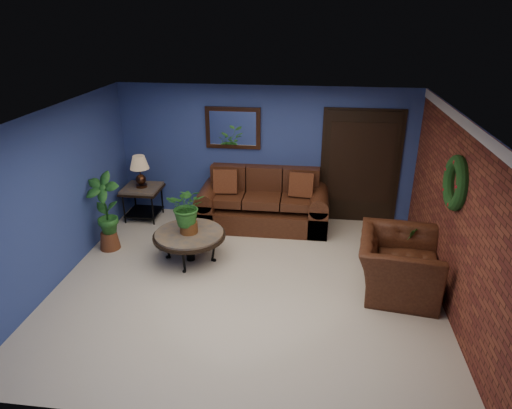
# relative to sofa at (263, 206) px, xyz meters

# --- Properties ---
(floor) EXTENTS (5.50, 5.50, 0.00)m
(floor) POSITION_rel_sofa_xyz_m (-0.01, -2.09, -0.35)
(floor) COLOR beige
(floor) RESTS_ON ground
(wall_back) EXTENTS (5.50, 0.04, 2.50)m
(wall_back) POSITION_rel_sofa_xyz_m (-0.01, 0.41, 0.90)
(wall_back) COLOR navy
(wall_back) RESTS_ON ground
(wall_left) EXTENTS (0.04, 5.00, 2.50)m
(wall_left) POSITION_rel_sofa_xyz_m (-2.76, -2.09, 0.90)
(wall_left) COLOR navy
(wall_left) RESTS_ON ground
(wall_right_brick) EXTENTS (0.04, 5.00, 2.50)m
(wall_right_brick) POSITION_rel_sofa_xyz_m (2.74, -2.09, 0.90)
(wall_right_brick) COLOR brown
(wall_right_brick) RESTS_ON ground
(ceiling) EXTENTS (5.50, 5.00, 0.02)m
(ceiling) POSITION_rel_sofa_xyz_m (-0.01, -2.09, 2.15)
(ceiling) COLOR white
(ceiling) RESTS_ON wall_back
(crown_molding) EXTENTS (0.03, 5.00, 0.14)m
(crown_molding) POSITION_rel_sofa_xyz_m (2.71, -2.09, 2.08)
(crown_molding) COLOR white
(crown_molding) RESTS_ON wall_right_brick
(wall_mirror) EXTENTS (1.02, 0.06, 0.77)m
(wall_mirror) POSITION_rel_sofa_xyz_m (-0.61, 0.37, 1.37)
(wall_mirror) COLOR #402214
(wall_mirror) RESTS_ON wall_back
(closet_door) EXTENTS (1.44, 0.06, 2.18)m
(closet_door) POSITION_rel_sofa_xyz_m (1.74, 0.38, 0.70)
(closet_door) COLOR black
(closet_door) RESTS_ON wall_back
(wreath) EXTENTS (0.16, 0.72, 0.72)m
(wreath) POSITION_rel_sofa_xyz_m (2.68, -2.04, 1.35)
(wreath) COLOR black
(wreath) RESTS_ON wall_right_brick
(sofa) EXTENTS (2.36, 1.02, 1.06)m
(sofa) POSITION_rel_sofa_xyz_m (0.00, 0.00, 0.00)
(sofa) COLOR #4B2715
(sofa) RESTS_ON ground
(coffee_table) EXTENTS (1.15, 1.15, 0.49)m
(coffee_table) POSITION_rel_sofa_xyz_m (-1.01, -1.50, 0.08)
(coffee_table) COLOR #4C4743
(coffee_table) RESTS_ON ground
(end_table) EXTENTS (0.70, 0.70, 0.64)m
(end_table) POSITION_rel_sofa_xyz_m (-2.31, -0.04, 0.14)
(end_table) COLOR #4C4743
(end_table) RESTS_ON ground
(table_lamp) EXTENTS (0.35, 0.35, 0.59)m
(table_lamp) POSITION_rel_sofa_xyz_m (-2.31, -0.04, 0.67)
(table_lamp) COLOR #402214
(table_lamp) RESTS_ON end_table
(side_chair) EXTENTS (0.44, 0.44, 0.98)m
(side_chair) POSITION_rel_sofa_xyz_m (0.53, 0.03, 0.21)
(side_chair) COLOR #583419
(side_chair) RESTS_ON ground
(armchair) EXTENTS (1.27, 1.40, 0.82)m
(armchair) POSITION_rel_sofa_xyz_m (2.14, -1.95, 0.06)
(armchair) COLOR #4B2715
(armchair) RESTS_ON ground
(coffee_plant) EXTENTS (0.61, 0.54, 0.78)m
(coffee_plant) POSITION_rel_sofa_xyz_m (-1.01, -1.50, 0.57)
(coffee_plant) COLOR brown
(coffee_plant) RESTS_ON coffee_table
(floor_plant) EXTENTS (0.42, 0.37, 0.81)m
(floor_plant) POSITION_rel_sofa_xyz_m (2.34, -1.45, 0.07)
(floor_plant) COLOR brown
(floor_plant) RESTS_ON ground
(tall_plant) EXTENTS (0.62, 0.47, 1.33)m
(tall_plant) POSITION_rel_sofa_xyz_m (-2.46, -1.29, 0.36)
(tall_plant) COLOR brown
(tall_plant) RESTS_ON ground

